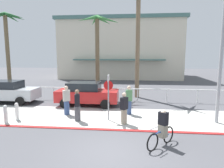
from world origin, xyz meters
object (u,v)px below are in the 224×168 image
stop_sign_bike_lane (108,91)px  pedestrian_2 (124,110)px  car_red_1 (87,94)px  cyclist_blue_0 (162,129)px  streetlight_curb (224,42)px  pedestrian_1 (129,101)px  bollard_1 (17,111)px  palm_tree_3 (138,21)px  pedestrian_3 (77,107)px  car_silver_0 (8,91)px  bollard_0 (6,114)px  palm_tree_1 (7,31)px  palm_tree_2 (97,37)px  pedestrian_0 (67,101)px

stop_sign_bike_lane → pedestrian_2: 1.38m
car_red_1 → cyclist_blue_0: 7.61m
streetlight_curb → cyclist_blue_0: size_ratio=5.00×
pedestrian_2 → car_red_1: bearing=127.3°
pedestrian_1 → bollard_1: bearing=-164.3°
streetlight_curb → palm_tree_3: 8.00m
stop_sign_bike_lane → pedestrian_3: 1.91m
car_silver_0 → stop_sign_bike_lane: bearing=-23.1°
stop_sign_bike_lane → pedestrian_1: 1.88m
bollard_0 → streetlight_curb: bearing=5.0°
bollard_0 → palm_tree_1: (-5.07, 8.40, 5.39)m
bollard_0 → palm_tree_3: palm_tree_3 is taller
car_silver_0 → cyclist_blue_0: 12.49m
stop_sign_bike_lane → car_red_1: size_ratio=0.58×
stop_sign_bike_lane → car_silver_0: stop_sign_bike_lane is taller
palm_tree_3 → cyclist_blue_0: size_ratio=5.95×
streetlight_curb → palm_tree_1: 17.98m
palm_tree_3 → pedestrian_1: 7.65m
palm_tree_3 → car_silver_0: (-9.93, -2.97, -5.54)m
bollard_0 → pedestrian_3: pedestrian_3 is taller
pedestrian_1 → bollard_0: bearing=-160.3°
cyclist_blue_0 → palm_tree_3: bearing=94.7°
car_silver_0 → pedestrian_1: 9.57m
streetlight_curb → palm_tree_1: (-16.30, 7.42, 1.63)m
car_silver_0 → cyclist_blue_0: car_silver_0 is taller
bollard_0 → car_red_1: (3.42, 4.26, 0.35)m
streetlight_curb → car_red_1: size_ratio=1.70×
cyclist_blue_0 → pedestrian_1: size_ratio=0.84×
pedestrian_2 → stop_sign_bike_lane: bearing=148.2°
streetlight_curb → palm_tree_2: (-7.55, 6.56, 0.86)m
palm_tree_1 → pedestrian_2: size_ratio=4.46×
palm_tree_1 → pedestrian_3: palm_tree_1 is taller
palm_tree_1 → pedestrian_0: palm_tree_1 is taller
car_silver_0 → pedestrian_1: (9.30, -2.23, -0.04)m
bollard_1 → pedestrian_3: (3.42, 0.18, 0.31)m
car_red_1 → cyclist_blue_0: car_red_1 is taller
streetlight_curb → pedestrian_1: 6.00m
stop_sign_bike_lane → bollard_0: bearing=-168.8°
stop_sign_bike_lane → pedestrian_2: size_ratio=1.50×
pedestrian_0 → pedestrian_2: bearing=-20.6°
palm_tree_1 → pedestrian_3: size_ratio=4.29×
palm_tree_3 → pedestrian_3: palm_tree_3 is taller
palm_tree_2 → pedestrian_2: palm_tree_2 is taller
car_red_1 → pedestrian_1: bearing=-32.2°
pedestrian_1 → pedestrian_2: pedestrian_1 is taller
palm_tree_2 → car_red_1: size_ratio=1.59×
cyclist_blue_0 → bollard_0: bearing=166.6°
pedestrian_2 → cyclist_blue_0: bearing=-56.0°
palm_tree_1 → car_red_1: size_ratio=1.73×
palm_tree_3 → palm_tree_2: bearing=179.5°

